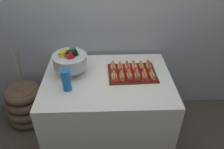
# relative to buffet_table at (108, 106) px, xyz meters

# --- Properties ---
(ground_plane) EXTENTS (10.00, 10.00, 0.00)m
(ground_plane) POSITION_rel_buffet_table_xyz_m (0.00, 0.00, -0.41)
(ground_plane) COLOR #4C4238
(back_wall) EXTENTS (6.00, 0.10, 2.60)m
(back_wall) POSITION_rel_buffet_table_xyz_m (0.00, 0.56, 0.89)
(back_wall) COLOR #9EA8B2
(back_wall) RESTS_ON ground_plane
(buffet_table) EXTENTS (1.27, 0.93, 0.78)m
(buffet_table) POSITION_rel_buffet_table_xyz_m (0.00, 0.00, 0.00)
(buffet_table) COLOR white
(buffet_table) RESTS_ON ground_plane
(floor_vase) EXTENTS (0.48, 0.48, 1.00)m
(floor_vase) POSITION_rel_buffet_table_xyz_m (-0.99, 0.25, -0.18)
(floor_vase) COLOR brown
(floor_vase) RESTS_ON ground_plane
(serving_tray) EXTENTS (0.49, 0.38, 0.01)m
(serving_tray) POSITION_rel_buffet_table_xyz_m (0.25, 0.07, 0.38)
(serving_tray) COLOR #472B19
(serving_tray) RESTS_ON buffet_table
(hot_dog_0) EXTENTS (0.07, 0.15, 0.06)m
(hot_dog_0) POSITION_rel_buffet_table_xyz_m (0.07, -0.02, 0.41)
(hot_dog_0) COLOR red
(hot_dog_0) RESTS_ON serving_tray
(hot_dog_1) EXTENTS (0.06, 0.17, 0.06)m
(hot_dog_1) POSITION_rel_buffet_table_xyz_m (0.14, -0.02, 0.41)
(hot_dog_1) COLOR #B21414
(hot_dog_1) RESTS_ON serving_tray
(hot_dog_2) EXTENTS (0.07, 0.16, 0.06)m
(hot_dog_2) POSITION_rel_buffet_table_xyz_m (0.22, -0.02, 0.41)
(hot_dog_2) COLOR #B21414
(hot_dog_2) RESTS_ON serving_tray
(hot_dog_3) EXTENTS (0.06, 0.16, 0.06)m
(hot_dog_3) POSITION_rel_buffet_table_xyz_m (0.29, -0.02, 0.41)
(hot_dog_3) COLOR #B21414
(hot_dog_3) RESTS_ON serving_tray
(hot_dog_4) EXTENTS (0.06, 0.17, 0.06)m
(hot_dog_4) POSITION_rel_buffet_table_xyz_m (0.37, -0.01, 0.41)
(hot_dog_4) COLOR red
(hot_dog_4) RESTS_ON serving_tray
(hot_dog_5) EXTENTS (0.07, 0.18, 0.06)m
(hot_dog_5) POSITION_rel_buffet_table_xyz_m (0.44, -0.01, 0.40)
(hot_dog_5) COLOR #B21414
(hot_dog_5) RESTS_ON serving_tray
(hot_dog_6) EXTENTS (0.06, 0.18, 0.06)m
(hot_dog_6) POSITION_rel_buffet_table_xyz_m (0.06, 0.14, 0.41)
(hot_dog_6) COLOR red
(hot_dog_6) RESTS_ON serving_tray
(hot_dog_7) EXTENTS (0.07, 0.15, 0.06)m
(hot_dog_7) POSITION_rel_buffet_table_xyz_m (0.14, 0.14, 0.40)
(hot_dog_7) COLOR red
(hot_dog_7) RESTS_ON serving_tray
(hot_dog_8) EXTENTS (0.07, 0.15, 0.06)m
(hot_dog_8) POSITION_rel_buffet_table_xyz_m (0.21, 0.15, 0.41)
(hot_dog_8) COLOR red
(hot_dog_8) RESTS_ON serving_tray
(hot_dog_9) EXTENTS (0.08, 0.18, 0.06)m
(hot_dog_9) POSITION_rel_buffet_table_xyz_m (0.29, 0.15, 0.41)
(hot_dog_9) COLOR red
(hot_dog_9) RESTS_ON serving_tray
(hot_dog_10) EXTENTS (0.06, 0.15, 0.06)m
(hot_dog_10) POSITION_rel_buffet_table_xyz_m (0.36, 0.15, 0.40)
(hot_dog_10) COLOR #B21414
(hot_dog_10) RESTS_ON serving_tray
(hot_dog_11) EXTENTS (0.07, 0.17, 0.06)m
(hot_dog_11) POSITION_rel_buffet_table_xyz_m (0.44, 0.15, 0.41)
(hot_dog_11) COLOR red
(hot_dog_11) RESTS_ON serving_tray
(punch_bowl) EXTENTS (0.34, 0.34, 0.26)m
(punch_bowl) POSITION_rel_buffet_table_xyz_m (-0.36, 0.11, 0.52)
(punch_bowl) COLOR silver
(punch_bowl) RESTS_ON buffet_table
(cup_stack) EXTENTS (0.08, 0.08, 0.21)m
(cup_stack) POSITION_rel_buffet_table_xyz_m (-0.37, -0.16, 0.47)
(cup_stack) COLOR blue
(cup_stack) RESTS_ON buffet_table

